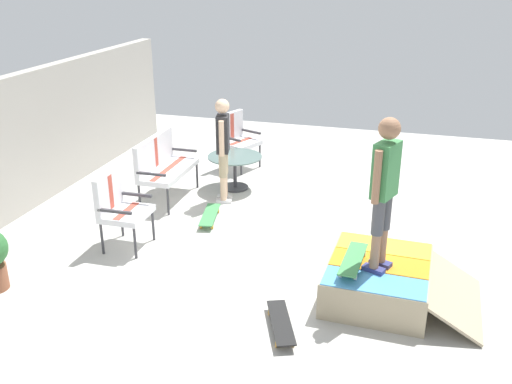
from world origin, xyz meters
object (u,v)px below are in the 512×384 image
Objects in this scene: patio_table at (235,165)px; person_watching at (223,143)px; person_skater at (384,184)px; skateboard_by_bench at (210,215)px; skateboard_on_ramp at (353,259)px; patio_bench at (162,162)px; patio_chair_by_wall at (118,204)px; patio_chair_near_house at (236,135)px; skate_ramp at (381,280)px; skateboard_spare at (281,323)px.

person_watching is at bearing 179.84° from patio_table.
person_watching is at bearing 48.10° from person_skater.
person_watching is at bearing 3.05° from skateboard_by_bench.
skateboard_on_ramp is at bearing 97.07° from person_skater.
skateboard_on_ramp is at bearing -123.47° from patio_bench.
skateboard_on_ramp is (-2.90, -2.31, 0.11)m from patio_table.
skateboard_on_ramp is (-2.17, -3.28, -0.10)m from patio_bench.
skateboard_on_ramp is at bearing -98.77° from patio_chair_by_wall.
person_skater reaches higher than patio_chair_near_house.
skateboard_spare is at bearing 134.94° from skate_ramp.
patio_bench reaches higher than skateboard_by_bench.
skateboard_by_bench is 2.85m from skateboard_spare.
patio_table is at bearing 43.72° from skate_ramp.
patio_table reaches higher than skate_ramp.
person_skater is at bearing -143.46° from patio_chair_near_house.
skateboard_by_bench is at bearing 55.34° from skateboard_on_ramp.
patio_table is 3.98m from person_skater.
skateboard_on_ramp is at bearing -135.36° from person_watching.
patio_bench is 3.93m from skateboard_on_ramp.
patio_chair_by_wall is 2.06m from person_watching.
person_skater reaches higher than patio_bench.
person_watching reaches higher than patio_bench.
patio_chair_near_house is at bearing 17.11° from patio_table.
skateboard_spare is at bearing -116.41° from patio_chair_by_wall.
person_watching is at bearing 28.57° from skateboard_spare.
patio_chair_near_house is 1.65m from person_watching.
skateboard_spare is (-2.33, -1.65, 0.00)m from skateboard_by_bench.
patio_chair_by_wall is at bearing 171.64° from patio_chair_near_house.
patio_bench is at bearing 60.83° from skate_ramp.
skate_ramp is 2.94m from skateboard_by_bench.
patio_chair_by_wall is 1.26× the size of skateboard_on_ramp.
person_watching reaches higher than patio_table.
skateboard_on_ramp is (-1.57, -2.27, 0.43)m from skateboard_by_bench.
patio_table is (0.73, -0.97, -0.21)m from patio_bench.
skateboard_spare is (-4.68, -2.00, -0.53)m from patio_chair_near_house.
patio_chair_near_house is at bearing -20.57° from patio_bench.
patio_table reaches higher than skateboard_by_bench.
person_skater is at bearing -97.57° from patio_chair_by_wall.
skate_ramp is 4.13m from patio_bench.
patio_table is 1.11× the size of skateboard_on_ramp.
person_watching is at bearing 44.64° from skateboard_on_ramp.
skate_ramp is 0.46m from skateboard_on_ramp.
patio_chair_near_house is 3.48m from patio_chair_by_wall.
patio_table is (2.74, 2.62, 0.19)m from skate_ramp.
patio_bench reaches higher than skate_ramp.
patio_bench is 4.21m from person_skater.
skateboard_on_ramp is at bearing -39.15° from skateboard_spare.
patio_table is 1.37m from skateboard_by_bench.
patio_bench reaches higher than skateboard_on_ramp.
skate_ramp is 4.78m from patio_chair_near_house.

